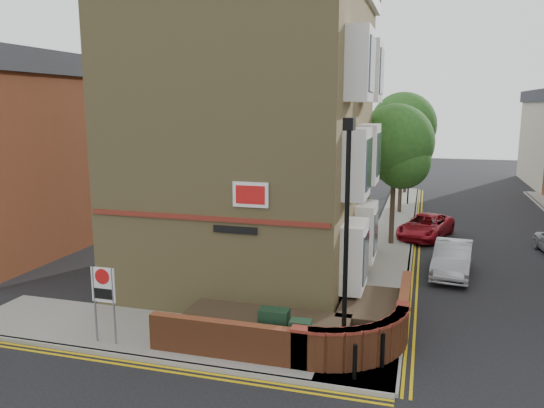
{
  "coord_description": "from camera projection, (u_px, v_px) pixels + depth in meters",
  "views": [
    {
      "loc": [
        3.39,
        -11.65,
        6.71
      ],
      "look_at": [
        -1.14,
        4.0,
        3.67
      ],
      "focal_mm": 35.0,
      "sensor_mm": 36.0,
      "label": 1
    }
  ],
  "objects": [
    {
      "name": "yellow_lines_main",
      "position": [
        418.0,
        237.0,
        27.37
      ],
      "size": [
        0.28,
        32.0,
        0.01
      ],
      "primitive_type": "cube",
      "color": "gold",
      "rests_on": "ground"
    },
    {
      "name": "kerb_main_near",
      "position": [
        413.0,
        236.0,
        27.43
      ],
      "size": [
        0.15,
        32.0,
        0.12
      ],
      "primitive_type": "cube",
      "color": "gray",
      "rests_on": "ground"
    },
    {
      "name": "zone_sign",
      "position": [
        103.0,
        291.0,
        14.69
      ],
      "size": [
        0.72,
        0.07,
        2.2
      ],
      "color": "slate",
      "rests_on": "pavement_corner"
    },
    {
      "name": "pavement_corner",
      "position": [
        171.0,
        336.0,
        15.52
      ],
      "size": [
        13.0,
        3.0,
        0.12
      ],
      "primitive_type": "cube",
      "color": "gray",
      "rests_on": "ground"
    },
    {
      "name": "tree_mid",
      "position": [
        403.0,
        130.0,
        32.47
      ],
      "size": [
        4.03,
        4.03,
        7.42
      ],
      "color": "#382B1E",
      "rests_on": "pavement_main"
    },
    {
      "name": "tree_near",
      "position": [
        395.0,
        149.0,
        25.01
      ],
      "size": [
        3.64,
        3.65,
        6.7
      ],
      "color": "#382B1E",
      "rests_on": "pavement_main"
    },
    {
      "name": "silver_car_near",
      "position": [
        453.0,
        259.0,
        21.23
      ],
      "size": [
        1.83,
        4.17,
        1.33
      ],
      "primitive_type": "imported",
      "rotation": [
        0.0,
        0.0,
        -0.11
      ],
      "color": "gray",
      "rests_on": "ground"
    },
    {
      "name": "tree_far",
      "position": [
        407.0,
        130.0,
        40.08
      ],
      "size": [
        3.81,
        3.81,
        7.0
      ],
      "color": "#382B1E",
      "rests_on": "pavement_main"
    },
    {
      "name": "red_car_main",
      "position": [
        426.0,
        226.0,
        27.17
      ],
      "size": [
        3.18,
        4.74,
        1.21
      ],
      "primitive_type": "imported",
      "rotation": [
        0.0,
        0.0,
        -0.29
      ],
      "color": "maroon",
      "rests_on": "ground"
    },
    {
      "name": "garden_wall",
      "position": [
        295.0,
        338.0,
        15.51
      ],
      "size": [
        6.8,
        6.0,
        1.2
      ],
      "primitive_type": null,
      "color": "brown",
      "rests_on": "ground"
    },
    {
      "name": "utility_cabinet_small",
      "position": [
        300.0,
        340.0,
        13.84
      ],
      "size": [
        0.55,
        0.4,
        1.1
      ],
      "primitive_type": "cube",
      "color": "#15301E",
      "rests_on": "pavement_corner"
    },
    {
      "name": "utility_cabinet_large",
      "position": [
        274.0,
        330.0,
        14.33
      ],
      "size": [
        0.8,
        0.45,
        1.2
      ],
      "primitive_type": "cube",
      "color": "#15301E",
      "rests_on": "pavement_corner"
    },
    {
      "name": "yellow_lines_side",
      "position": [
        141.0,
        365.0,
        13.87
      ],
      "size": [
        13.0,
        0.28,
        0.01
      ],
      "primitive_type": "cube",
      "color": "gold",
      "rests_on": "ground"
    },
    {
      "name": "corner_building",
      "position": [
        258.0,
        118.0,
        20.35
      ],
      "size": [
        8.95,
        10.4,
        13.6
      ],
      "color": "#94824F",
      "rests_on": "ground"
    },
    {
      "name": "pavement_main",
      "position": [
        393.0,
        235.0,
        27.71
      ],
      "size": [
        2.0,
        32.0,
        0.12
      ],
      "primitive_type": "cube",
      "color": "gray",
      "rests_on": "ground"
    },
    {
      "name": "traffic_light_assembly",
      "position": [
        409.0,
        165.0,
        35.6
      ],
      "size": [
        0.2,
        0.16,
        4.2
      ],
      "color": "black",
      "rests_on": "pavement_main"
    },
    {
      "name": "kerb_side",
      "position": [
        145.0,
        359.0,
        14.1
      ],
      "size": [
        13.0,
        0.15,
        0.12
      ],
      "primitive_type": "cube",
      "color": "gray",
      "rests_on": "ground"
    },
    {
      "name": "bollard_near",
      "position": [
        355.0,
        362.0,
        12.88
      ],
      "size": [
        0.11,
        0.11,
        0.9
      ],
      "primitive_type": "cylinder",
      "color": "black",
      "rests_on": "pavement_corner"
    },
    {
      "name": "bollard_far",
      "position": [
        383.0,
        351.0,
        13.47
      ],
      "size": [
        0.11,
        0.11,
        0.9
      ],
      "primitive_type": "cylinder",
      "color": "black",
      "rests_on": "pavement_corner"
    },
    {
      "name": "lamppost",
      "position": [
        346.0,
        242.0,
        13.24
      ],
      "size": [
        0.25,
        0.5,
        6.3
      ],
      "color": "black",
      "rests_on": "pavement_corner"
    },
    {
      "name": "side_building",
      "position": [
        3.0,
        154.0,
        23.97
      ],
      "size": [
        6.4,
        10.4,
        9.0
      ],
      "color": "brown",
      "rests_on": "ground"
    },
    {
      "name": "ground",
      "position": [
        271.0,
        380.0,
        13.15
      ],
      "size": [
        120.0,
        120.0,
        0.0
      ],
      "primitive_type": "plane",
      "color": "black",
      "rests_on": "ground"
    }
  ]
}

